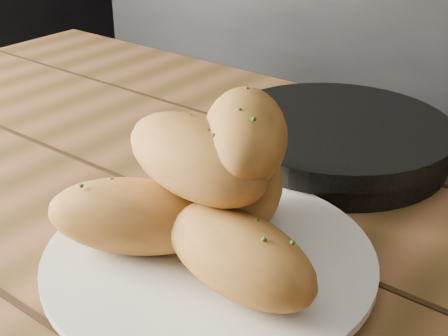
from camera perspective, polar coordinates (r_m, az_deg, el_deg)
plate at (r=0.54m, az=-1.33°, el=-8.43°), size 0.28×0.28×0.02m
bread_rolls at (r=0.50m, az=-1.33°, el=-2.19°), size 0.26×0.23×0.13m
skillet at (r=0.73m, az=10.26°, el=2.63°), size 0.39×0.27×0.05m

